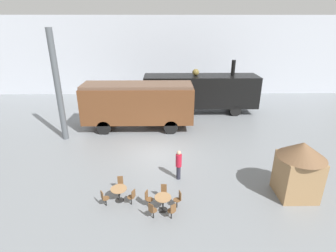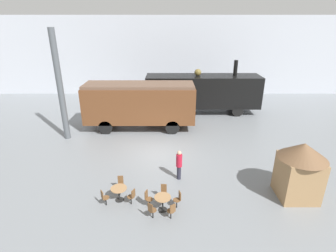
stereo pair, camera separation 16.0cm
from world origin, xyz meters
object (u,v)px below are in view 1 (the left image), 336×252
Objects in this scene: steam_locomotive at (201,91)px; ticket_kiosk at (299,167)px; cafe_table_near at (119,191)px; visitor_person at (179,164)px; cafe_table_mid at (163,200)px; passenger_coach_wooden at (138,103)px; cafe_chair_0 at (104,198)px.

steam_locomotive is 13.74m from ticket_kiosk.
visitor_person reaches higher than cafe_table_near.
cafe_table_near is at bearing 161.14° from cafe_table_mid.
visitor_person is (-2.71, -11.77, -1.18)m from steam_locomotive.
steam_locomotive is 6.05× the size of visitor_person.
steam_locomotive is at bearing 103.38° from ticket_kiosk.
cafe_table_mid is at bearing -170.89° from ticket_kiosk.
ticket_kiosk reaches higher than cafe_table_near.
cafe_table_mid is at bearing -78.77° from passenger_coach_wooden.
cafe_chair_0 is at bearing -146.17° from cafe_table_near.
steam_locomotive is 12.13m from visitor_person.
passenger_coach_wooden reaches higher than visitor_person.
steam_locomotive is 3.58× the size of ticket_kiosk.
cafe_chair_0 is at bearing -147.55° from visitor_person.
visitor_person is (3.70, 2.35, 0.46)m from cafe_chair_0.
cafe_table_mid is 6.93m from ticket_kiosk.
steam_locomotive is at bearing 36.53° from passenger_coach_wooden.
cafe_table_near is at bearing -177.84° from ticket_kiosk.
steam_locomotive is 6.99m from passenger_coach_wooden.
passenger_coach_wooden is 4.97× the size of visitor_person.
steam_locomotive reaches higher than cafe_table_mid.
cafe_table_near is 0.92× the size of cafe_chair_0.
cafe_table_near is (-0.14, -9.53, -1.69)m from passenger_coach_wooden.
passenger_coach_wooden is 2.94× the size of ticket_kiosk.
steam_locomotive reaches higher than cafe_table_near.
steam_locomotive is 15.59m from cafe_chair_0.
visitor_person is at bearing -1.38° from cafe_chair_0.
cafe_table_mid is 2.85m from cafe_chair_0.
cafe_table_near is 0.78m from cafe_chair_0.
visitor_person is (0.87, 2.67, 0.40)m from cafe_table_mid.
cafe_table_mid is (2.18, -0.75, 0.02)m from cafe_table_near.
visitor_person is at bearing -102.95° from steam_locomotive.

